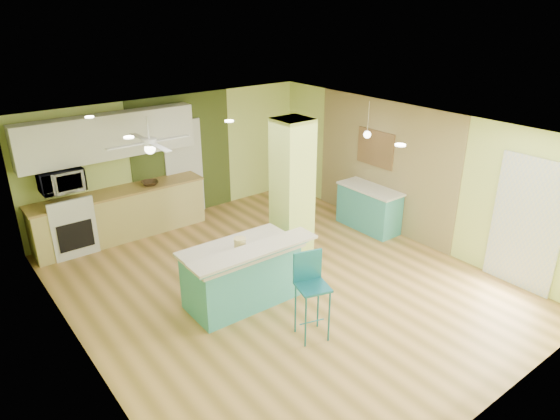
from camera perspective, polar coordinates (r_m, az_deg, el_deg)
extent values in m
cube|color=olive|center=(8.08, -0.07, -8.48)|extent=(6.00, 7.00, 0.01)
cube|color=white|center=(7.10, -0.08, 9.09)|extent=(6.00, 7.00, 0.01)
cube|color=#D3E77C|center=(10.33, -12.09, 5.80)|extent=(6.00, 0.01, 2.50)
cube|color=#D3E77C|center=(5.50, 23.35, -11.67)|extent=(6.00, 0.01, 2.50)
cube|color=#D3E77C|center=(6.32, -22.35, -6.80)|extent=(0.01, 7.00, 2.50)
cube|color=#D3E77C|center=(9.52, 14.44, 4.10)|extent=(0.01, 7.00, 2.50)
cube|color=olive|center=(9.86, 11.67, 5.01)|extent=(0.02, 3.40, 2.50)
cube|color=#435120|center=(10.40, -11.06, 6.00)|extent=(2.20, 0.02, 2.50)
cube|color=white|center=(10.45, -10.89, 4.65)|extent=(0.82, 0.05, 2.00)
cube|color=white|center=(8.45, 26.32, -1.49)|extent=(0.04, 1.08, 2.10)
cube|color=#C0D563|center=(8.24, 1.38, 1.91)|extent=(0.55, 0.55, 2.50)
cube|color=tan|center=(9.88, -17.66, -0.55)|extent=(3.20, 0.60, 0.90)
cube|color=olive|center=(9.71, -17.98, 1.99)|extent=(3.25, 0.63, 0.04)
cube|color=silver|center=(9.64, -22.89, -1.91)|extent=(0.76, 0.64, 0.90)
cube|color=black|center=(9.36, -22.29, -2.76)|extent=(0.59, 0.02, 0.50)
cube|color=silver|center=(9.17, -22.87, 0.52)|extent=(0.76, 0.06, 0.18)
cube|color=white|center=(9.52, -19.00, 7.99)|extent=(3.20, 0.34, 0.80)
imported|color=white|center=(9.33, -23.73, 3.12)|extent=(0.70, 0.48, 0.39)
cylinder|color=white|center=(8.30, -14.86, 8.92)|extent=(0.03, 0.03, 0.40)
cylinder|color=white|center=(8.35, -14.72, 7.59)|extent=(0.24, 0.24, 0.10)
sphere|color=white|center=(8.38, -14.64, 6.80)|extent=(0.18, 0.18, 0.18)
cylinder|color=white|center=(9.47, 10.06, 10.30)|extent=(0.01, 0.01, 0.62)
sphere|color=white|center=(9.54, 9.94, 8.49)|extent=(0.14, 0.14, 0.14)
cube|color=brown|center=(9.88, 10.85, 6.94)|extent=(0.03, 0.90, 0.70)
cube|color=teal|center=(7.46, -4.42, -7.58)|extent=(1.62, 0.82, 0.85)
cube|color=beige|center=(7.24, -4.53, -4.51)|extent=(1.71, 0.92, 0.05)
cube|color=teal|center=(6.92, -2.84, -5.05)|extent=(1.82, 0.15, 0.12)
cube|color=beige|center=(6.89, -2.85, -4.63)|extent=(1.94, 0.42, 0.04)
cylinder|color=#1B697D|center=(6.57, 2.95, -12.70)|extent=(0.03, 0.03, 0.76)
cylinder|color=#1B697D|center=(6.69, 5.63, -12.04)|extent=(0.03, 0.03, 0.76)
cylinder|color=#1B697D|center=(6.82, 1.77, -11.18)|extent=(0.03, 0.03, 0.76)
cylinder|color=#1B697D|center=(6.94, 4.37, -10.58)|extent=(0.03, 0.03, 0.76)
cube|color=#1B697D|center=(6.54, 3.77, -8.77)|extent=(0.50, 0.50, 0.03)
cube|color=#1B697D|center=(6.56, 3.16, -6.33)|extent=(0.39, 0.14, 0.42)
cube|color=teal|center=(9.96, 10.10, 0.13)|extent=(0.52, 1.26, 0.81)
cube|color=silver|center=(9.80, 10.27, 2.41)|extent=(0.56, 1.32, 0.04)
imported|color=#372616|center=(9.82, -14.66, 2.98)|extent=(0.39, 0.39, 0.08)
cylinder|color=gold|center=(7.12, -4.60, -3.92)|extent=(0.17, 0.17, 0.19)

